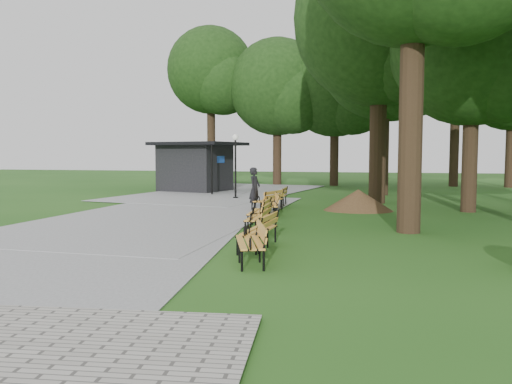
% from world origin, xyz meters
% --- Properties ---
extents(ground, '(100.00, 100.00, 0.00)m').
position_xyz_m(ground, '(0.00, 0.00, 0.00)').
color(ground, '#205117').
rests_on(ground, ground).
extents(path, '(12.00, 38.00, 0.06)m').
position_xyz_m(path, '(-4.00, 3.00, 0.03)').
color(path, gray).
rests_on(path, ground).
extents(person, '(0.54, 0.72, 1.79)m').
position_xyz_m(person, '(-0.94, 5.07, 0.90)').
color(person, black).
rests_on(person, ground).
extents(kiosk, '(5.78, 5.32, 3.06)m').
position_xyz_m(kiosk, '(-7.00, 14.68, 1.53)').
color(kiosk, black).
rests_on(kiosk, ground).
extents(lamp_post, '(0.32, 0.32, 3.37)m').
position_xyz_m(lamp_post, '(-3.13, 10.05, 2.41)').
color(lamp_post, black).
rests_on(lamp_post, ground).
extents(dirt_mound, '(2.40, 2.40, 0.88)m').
position_xyz_m(dirt_mound, '(3.28, 5.89, 0.44)').
color(dirt_mound, '#47301C').
rests_on(dirt_mound, ground).
extents(bench_0, '(1.20, 2.00, 0.88)m').
position_xyz_m(bench_0, '(1.26, -4.95, 0.44)').
color(bench_0, gold).
rests_on(bench_0, ground).
extents(bench_1, '(0.74, 1.93, 0.88)m').
position_xyz_m(bench_1, '(1.07, -3.15, 0.44)').
color(bench_1, gold).
rests_on(bench_1, ground).
extents(bench_2, '(0.72, 1.93, 0.88)m').
position_xyz_m(bench_2, '(0.49, -0.71, 0.44)').
color(bench_2, gold).
rests_on(bench_2, ground).
extents(bench_3, '(0.76, 1.94, 0.88)m').
position_xyz_m(bench_3, '(0.19, 0.76, 0.44)').
color(bench_3, gold).
rests_on(bench_3, ground).
extents(bench_4, '(1.09, 2.00, 0.88)m').
position_xyz_m(bench_4, '(0.07, 3.18, 0.44)').
color(bench_4, gold).
rests_on(bench_4, ground).
extents(bench_5, '(1.13, 2.00, 0.88)m').
position_xyz_m(bench_5, '(-0.32, 4.89, 0.44)').
color(bench_5, gold).
rests_on(bench_5, ground).
extents(bench_6, '(0.72, 1.92, 0.88)m').
position_xyz_m(bench_6, '(-0.23, 6.71, 0.44)').
color(bench_6, gold).
rests_on(bench_6, ground).
extents(lawn_tree_1, '(6.59, 6.59, 10.06)m').
position_xyz_m(lawn_tree_1, '(7.66, 6.40, 6.73)').
color(lawn_tree_1, black).
rests_on(lawn_tree_1, ground).
extents(lawn_tree_2, '(8.09, 8.09, 12.69)m').
position_xyz_m(lawn_tree_2, '(4.06, 9.39, 8.60)').
color(lawn_tree_2, black).
rests_on(lawn_tree_2, ground).
extents(lawn_tree_4, '(7.20, 7.20, 11.46)m').
position_xyz_m(lawn_tree_4, '(4.36, 14.32, 7.81)').
color(lawn_tree_4, black).
rests_on(lawn_tree_4, ground).
extents(tree_backdrop, '(37.68, 9.41, 16.36)m').
position_xyz_m(tree_backdrop, '(6.54, 23.00, 8.18)').
color(tree_backdrop, black).
rests_on(tree_backdrop, ground).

